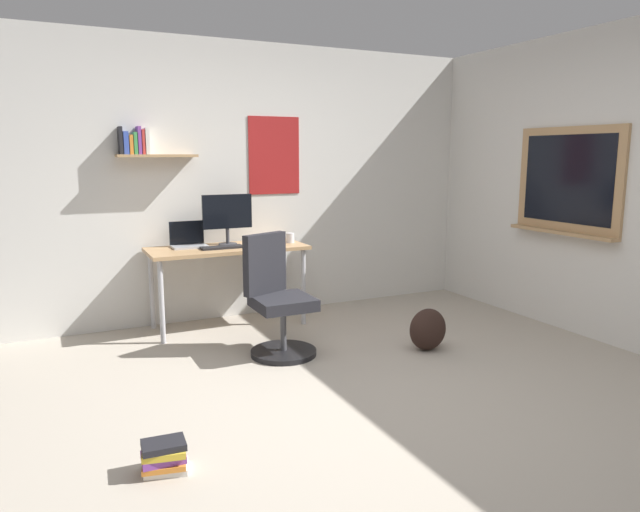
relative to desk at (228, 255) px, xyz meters
name	(u,v)px	position (x,y,z in m)	size (l,w,h in m)	color
ground_plane	(373,408)	(0.30, -2.08, -0.66)	(5.20, 5.20, 0.00)	#ADA393
wall_back	(244,182)	(0.29, 0.37, 0.64)	(5.00, 0.30, 2.60)	silver
desk	(228,255)	(0.00, 0.00, 0.00)	(1.41, 0.59, 0.74)	tan
office_chair	(277,303)	(0.13, -0.88, -0.25)	(0.53, 0.55, 0.95)	black
laptop	(188,241)	(-0.32, 0.14, 0.13)	(0.31, 0.21, 0.23)	#ADAFB5
monitor_primary	(227,216)	(0.04, 0.09, 0.35)	(0.46, 0.17, 0.46)	#38383D
keyboard	(222,247)	(-0.07, -0.07, 0.09)	(0.37, 0.13, 0.02)	black
computer_mouse	(252,244)	(0.21, -0.07, 0.10)	(0.10, 0.06, 0.03)	#262628
coffee_mug	(290,238)	(0.60, -0.02, 0.13)	(0.08, 0.08, 0.09)	silver
backpack	(428,329)	(1.25, -1.33, -0.49)	(0.32, 0.22, 0.34)	black
book_stack_on_floor	(164,457)	(-1.02, -2.27, -0.58)	(0.25, 0.20, 0.16)	silver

